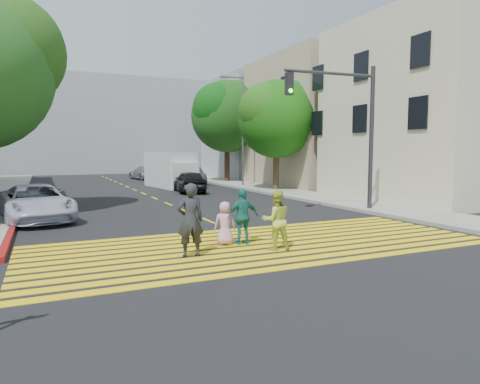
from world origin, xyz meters
TOP-DOWN VIEW (x-y plane):
  - ground at (0.00, 0.00)m, footprint 120.00×120.00m
  - sidewalk_left at (-8.50, 22.00)m, footprint 3.00×40.00m
  - sidewalk_right at (8.50, 15.00)m, footprint 3.00×60.00m
  - curb_red at (-6.90, 6.00)m, footprint 0.20×8.00m
  - crosswalk at (0.00, 1.28)m, footprint 13.40×5.30m
  - lane_line at (0.00, 22.50)m, footprint 0.12×34.40m
  - building_right_cream at (15.00, 8.00)m, footprint 10.00×10.00m
  - building_right_tan at (15.00, 19.00)m, footprint 10.00×10.00m
  - building_right_grey at (15.00, 30.00)m, footprint 10.00×10.00m
  - backdrop_block at (0.00, 48.00)m, footprint 30.00×8.00m
  - tree_right_near at (8.75, 15.98)m, footprint 5.83×5.32m
  - tree_right_far at (8.93, 25.06)m, footprint 7.74×7.56m
  - pedestrian_man at (-2.44, 0.77)m, footprint 0.73×0.51m
  - pedestrian_woman at (-0.04, 0.51)m, footprint 0.93×0.79m
  - pedestrian_child at (-1.10, 1.64)m, footprint 0.71×0.55m
  - pedestrian_extra at (-0.59, 1.51)m, footprint 0.99×0.46m
  - white_sedan at (-6.19, 8.84)m, footprint 3.15×5.47m
  - dark_car_near at (2.98, 17.57)m, footprint 2.30×4.49m
  - silver_car at (3.08, 31.98)m, footprint 2.61×4.85m
  - dark_car_parked at (5.52, 24.72)m, footprint 1.80×4.37m
  - white_van at (2.98, 22.01)m, footprint 2.82×5.93m
  - traffic_signal at (6.44, 5.55)m, footprint 4.42×0.64m
  - street_lamp at (7.99, 20.27)m, footprint 1.92×0.25m

SIDE VIEW (x-z plane):
  - ground at x=0.00m, z-range 0.00..0.00m
  - lane_line at x=0.00m, z-range 0.00..0.01m
  - crosswalk at x=0.00m, z-range 0.00..0.01m
  - sidewalk_left at x=-8.50m, z-range 0.00..0.15m
  - sidewalk_right at x=8.50m, z-range 0.00..0.15m
  - curb_red at x=-6.90m, z-range 0.00..0.16m
  - pedestrian_child at x=-1.10m, z-range 0.00..1.29m
  - silver_car at x=3.08m, z-range 0.00..1.34m
  - dark_car_parked at x=5.52m, z-range 0.00..1.41m
  - white_sedan at x=-6.19m, z-range 0.00..1.44m
  - dark_car_near at x=2.98m, z-range 0.00..1.46m
  - pedestrian_extra at x=-0.59m, z-range 0.00..1.65m
  - pedestrian_woman at x=-0.04m, z-range 0.00..1.67m
  - pedestrian_man at x=-2.44m, z-range 0.00..1.92m
  - white_van at x=2.98m, z-range -0.07..2.63m
  - traffic_signal at x=6.44m, z-range 0.96..7.45m
  - street_lamp at x=7.99m, z-range 0.63..9.10m
  - building_right_cream at x=15.00m, z-range 0.00..10.00m
  - building_right_tan at x=15.00m, z-range 0.00..10.00m
  - building_right_grey at x=15.00m, z-range 0.00..10.00m
  - tree_right_near at x=8.75m, z-range 1.35..9.03m
  - backdrop_block at x=0.00m, z-range 0.00..12.00m
  - tree_right_far at x=8.93m, z-range 1.58..10.61m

